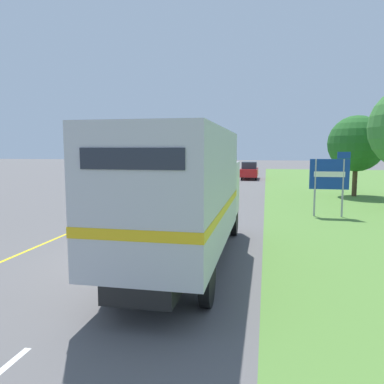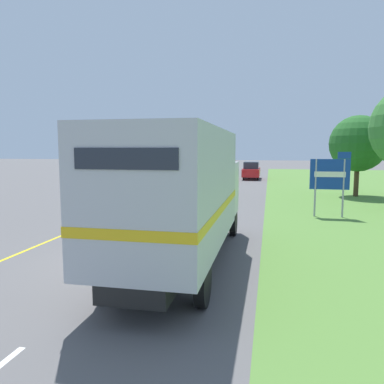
% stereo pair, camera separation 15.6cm
% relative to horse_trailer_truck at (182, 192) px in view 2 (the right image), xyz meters
% --- Properties ---
extents(ground_plane, '(200.00, 200.00, 0.00)m').
position_rel_horse_trailer_truck_xyz_m(ground_plane, '(-1.58, 0.32, -2.07)').
color(ground_plane, '#5B5959').
extents(edge_line_yellow, '(0.12, 67.35, 0.01)m').
position_rel_horse_trailer_truck_xyz_m(edge_line_yellow, '(-5.28, 18.79, -2.06)').
color(edge_line_yellow, yellow).
rests_on(edge_line_yellow, ground).
extents(centre_dash_near, '(0.12, 2.60, 0.01)m').
position_rel_horse_trailer_truck_xyz_m(centre_dash_near, '(-1.58, 0.55, -2.06)').
color(centre_dash_near, white).
rests_on(centre_dash_near, ground).
extents(centre_dash_mid_a, '(0.12, 2.60, 0.01)m').
position_rel_horse_trailer_truck_xyz_m(centre_dash_mid_a, '(-1.58, 7.15, -2.06)').
color(centre_dash_mid_a, white).
rests_on(centre_dash_mid_a, ground).
extents(centre_dash_mid_b, '(0.12, 2.60, 0.01)m').
position_rel_horse_trailer_truck_xyz_m(centre_dash_mid_b, '(-1.58, 13.75, -2.06)').
color(centre_dash_mid_b, white).
rests_on(centre_dash_mid_b, ground).
extents(centre_dash_far, '(0.12, 2.60, 0.01)m').
position_rel_horse_trailer_truck_xyz_m(centre_dash_far, '(-1.58, 20.35, -2.06)').
color(centre_dash_far, white).
rests_on(centre_dash_far, ground).
extents(centre_dash_farthest, '(0.12, 2.60, 0.01)m').
position_rel_horse_trailer_truck_xyz_m(centre_dash_farthest, '(-1.58, 26.95, -2.06)').
color(centre_dash_farthest, white).
rests_on(centre_dash_farthest, ground).
extents(horse_trailer_truck, '(2.44, 8.80, 3.73)m').
position_rel_horse_trailer_truck_xyz_m(horse_trailer_truck, '(0.00, 0.00, 0.00)').
color(horse_trailer_truck, black).
rests_on(horse_trailer_truck, ground).
extents(lead_car_white, '(1.80, 4.28, 2.00)m').
position_rel_horse_trailer_truck_xyz_m(lead_car_white, '(-3.55, 14.60, -1.06)').
color(lead_car_white, black).
rests_on(lead_car_white, ground).
extents(lead_car_red_ahead, '(1.80, 4.59, 1.87)m').
position_rel_horse_trailer_truck_xyz_m(lead_car_red_ahead, '(0.40, 30.95, -1.12)').
color(lead_car_red_ahead, black).
rests_on(lead_car_red_ahead, ground).
extents(lead_car_black_ahead, '(1.80, 4.38, 1.87)m').
position_rel_horse_trailer_truck_xyz_m(lead_car_black_ahead, '(-3.57, 42.42, -1.12)').
color(lead_car_black_ahead, black).
rests_on(lead_car_black_ahead, ground).
extents(highway_sign, '(1.81, 0.09, 3.11)m').
position_rel_horse_trailer_truck_xyz_m(highway_sign, '(5.17, 8.82, -0.11)').
color(highway_sign, '#9E9EA3').
rests_on(highway_sign, ground).
extents(roadside_tree_mid, '(3.82, 3.82, 5.52)m').
position_rel_horse_trailer_truck_xyz_m(roadside_tree_mid, '(8.19, 17.52, 1.53)').
color(roadside_tree_mid, '#4C3823').
rests_on(roadside_tree_mid, ground).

